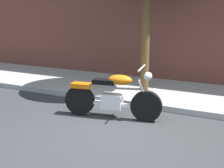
{
  "coord_description": "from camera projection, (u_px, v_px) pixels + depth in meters",
  "views": [
    {
      "loc": [
        2.14,
        -4.89,
        2.3
      ],
      "look_at": [
        -0.57,
        0.64,
        0.76
      ],
      "focal_mm": 47.59,
      "sensor_mm": 36.0,
      "label": 1
    }
  ],
  "objects": [
    {
      "name": "ground_plane",
      "position": [
        124.0,
        133.0,
        5.73
      ],
      "size": [
        60.0,
        60.0,
        0.0
      ],
      "primitive_type": "plane",
      "color": "#303335"
    },
    {
      "name": "motorcycle",
      "position": [
        112.0,
        97.0,
        6.42
      ],
      "size": [
        2.16,
        0.73,
        1.16
      ],
      "color": "black",
      "rests_on": "ground"
    },
    {
      "name": "sidewalk",
      "position": [
        166.0,
        93.0,
        8.21
      ],
      "size": [
        20.72,
        2.69,
        0.14
      ],
      "primitive_type": "cube",
      "color": "#9D9D9D",
      "rests_on": "ground"
    }
  ]
}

